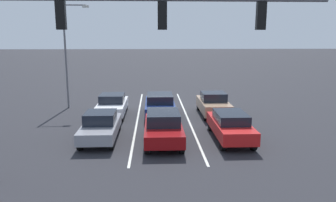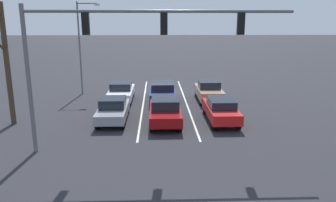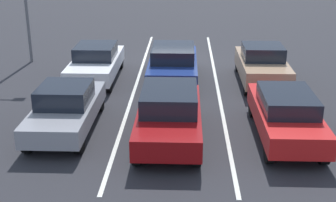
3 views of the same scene
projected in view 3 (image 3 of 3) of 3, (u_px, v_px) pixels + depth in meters
name	position (u px, v px, depth m)	size (l,w,h in m)	color
ground_plane	(178.00, 65.00, 21.76)	(240.00, 240.00, 0.00)	#28282D
lane_stripe_left_divider	(217.00, 84.00, 19.12)	(0.12, 17.50, 0.01)	silver
lane_stripe_center_divider	(137.00, 83.00, 19.23)	(0.12, 17.50, 0.01)	silver
car_gray_rightlane_front	(66.00, 108.00, 14.54)	(1.73, 4.43, 1.47)	gray
car_maroon_midlane_front	(169.00, 113.00, 13.91)	(1.85, 4.61, 1.54)	maroon
car_red_leftlane_front	(286.00, 114.00, 13.96)	(1.71, 4.56, 1.46)	red
car_tan_leftlane_second	(262.00, 65.00, 19.03)	(1.80, 4.24, 1.57)	tan
car_navy_midlane_second	(173.00, 63.00, 19.32)	(1.95, 4.71, 1.46)	navy
car_white_rightlane_second	(96.00, 62.00, 19.52)	(1.81, 4.49, 1.46)	silver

